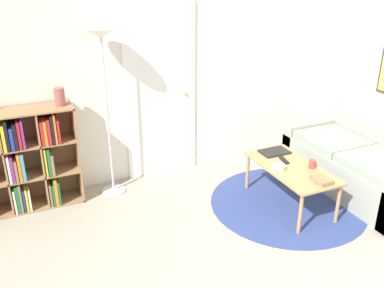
% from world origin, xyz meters
% --- Properties ---
extents(wall_back, '(7.66, 0.11, 2.60)m').
position_xyz_m(wall_back, '(0.00, 2.59, 1.29)').
color(wall_back, silver).
rests_on(wall_back, ground_plane).
extents(rug, '(1.68, 1.68, 0.01)m').
position_xyz_m(rug, '(0.98, 1.29, 0.00)').
color(rug, navy).
rests_on(rug, ground_plane).
extents(bookshelf, '(1.11, 0.34, 1.08)m').
position_xyz_m(bookshelf, '(-1.63, 2.38, 0.54)').
color(bookshelf, '#936B47').
rests_on(bookshelf, ground_plane).
extents(floor_lamp, '(0.33, 0.33, 1.83)m').
position_xyz_m(floor_lamp, '(-0.69, 2.32, 1.56)').
color(floor_lamp, '#B7B7BC').
rests_on(floor_lamp, ground_plane).
extents(couch, '(0.84, 1.77, 0.73)m').
position_xyz_m(couch, '(1.95, 1.25, 0.27)').
color(couch, gray).
rests_on(couch, ground_plane).
extents(coffee_table, '(0.54, 1.06, 0.46)m').
position_xyz_m(coffee_table, '(0.97, 1.27, 0.41)').
color(coffee_table, '#AD7F51').
rests_on(coffee_table, ground_plane).
extents(laptop, '(0.32, 0.22, 0.02)m').
position_xyz_m(laptop, '(1.01, 1.64, 0.47)').
color(laptop, black).
rests_on(laptop, coffee_table).
extents(bowl, '(0.14, 0.14, 0.05)m').
position_xyz_m(bowl, '(0.81, 1.28, 0.48)').
color(bowl, '#9ED193').
rests_on(bowl, coffee_table).
extents(book_stack_on_table, '(0.14, 0.20, 0.05)m').
position_xyz_m(book_stack_on_table, '(1.03, 0.87, 0.48)').
color(book_stack_on_table, olive).
rests_on(book_stack_on_table, coffee_table).
extents(cup, '(0.07, 0.07, 0.09)m').
position_xyz_m(cup, '(1.15, 1.16, 0.50)').
color(cup, '#A33D33').
rests_on(cup, coffee_table).
extents(remote, '(0.07, 0.18, 0.02)m').
position_xyz_m(remote, '(0.98, 1.42, 0.47)').
color(remote, black).
rests_on(remote, coffee_table).
extents(vase_on_shelf, '(0.11, 0.11, 0.18)m').
position_xyz_m(vase_on_shelf, '(-1.15, 2.38, 1.17)').
color(vase_on_shelf, '#934C47').
rests_on(vase_on_shelf, bookshelf).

